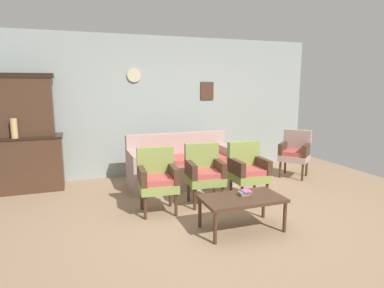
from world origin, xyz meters
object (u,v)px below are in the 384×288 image
(armchair_near_cabinet, at_px, (157,177))
(floral_couch, at_px, (182,167))
(wingback_chair_by_fireplace, at_px, (295,151))
(coffee_table, at_px, (242,201))
(armchair_by_doorway, at_px, (204,171))
(armchair_row_middle, at_px, (248,169))
(side_cabinet, at_px, (28,163))
(vase_on_cabinet, at_px, (14,128))
(book_stack_on_table, at_px, (245,193))

(armchair_near_cabinet, bearing_deg, floral_couch, 57.37)
(floral_couch, relative_size, wingback_chair_by_fireplace, 2.09)
(wingback_chair_by_fireplace, relative_size, coffee_table, 0.90)
(armchair_by_doorway, xyz_separation_m, armchair_row_middle, (0.69, -0.08, 0.00))
(floral_couch, relative_size, armchair_near_cabinet, 2.09)
(armchair_by_doorway, distance_m, armchair_row_middle, 0.69)
(floral_couch, distance_m, armchair_near_cabinet, 1.34)
(wingback_chair_by_fireplace, bearing_deg, coffee_table, -139.29)
(armchair_near_cabinet, height_order, wingback_chair_by_fireplace, same)
(side_cabinet, height_order, armchair_row_middle, side_cabinet)
(floral_couch, bearing_deg, side_cabinet, 167.36)
(armchair_near_cabinet, distance_m, wingback_chair_by_fireplace, 3.10)
(armchair_near_cabinet, xyz_separation_m, coffee_table, (0.83, -0.94, -0.12))
(armchair_near_cabinet, distance_m, armchair_by_doorway, 0.75)
(armchair_by_doorway, distance_m, wingback_chair_by_fireplace, 2.37)
(armchair_row_middle, bearing_deg, armchair_by_doorway, 173.17)
(vase_on_cabinet, distance_m, floral_couch, 2.81)
(book_stack_on_table, bearing_deg, vase_on_cabinet, 139.83)
(coffee_table, bearing_deg, book_stack_on_table, 35.17)
(armchair_near_cabinet, distance_m, armchair_row_middle, 1.43)
(wingback_chair_by_fireplace, height_order, book_stack_on_table, wingback_chair_by_fireplace)
(floral_couch, xyz_separation_m, armchair_near_cabinet, (-0.72, -1.12, 0.17))
(wingback_chair_by_fireplace, height_order, coffee_table, wingback_chair_by_fireplace)
(armchair_by_doorway, bearing_deg, armchair_near_cabinet, -173.29)
(armchair_by_doorway, bearing_deg, wingback_chair_by_fireplace, 20.00)
(armchair_near_cabinet, relative_size, armchair_by_doorway, 1.00)
(vase_on_cabinet, relative_size, armchair_row_middle, 0.35)
(book_stack_on_table, bearing_deg, armchair_near_cabinet, 134.78)
(armchair_row_middle, bearing_deg, floral_couch, 122.46)
(armchair_near_cabinet, bearing_deg, armchair_by_doorway, 6.71)
(vase_on_cabinet, bearing_deg, book_stack_on_table, -40.17)
(coffee_table, bearing_deg, vase_on_cabinet, 138.69)
(vase_on_cabinet, bearing_deg, armchair_row_middle, -23.89)
(coffee_table, relative_size, book_stack_on_table, 6.77)
(coffee_table, bearing_deg, armchair_by_doorway, 94.79)
(floral_couch, height_order, coffee_table, floral_couch)
(armchair_near_cabinet, relative_size, coffee_table, 0.90)
(coffee_table, height_order, book_stack_on_table, book_stack_on_table)
(floral_couch, bearing_deg, armchair_near_cabinet, -122.63)
(vase_on_cabinet, xyz_separation_m, book_stack_on_table, (2.85, -2.40, -0.63))
(vase_on_cabinet, bearing_deg, armchair_by_doorway, -27.72)
(floral_couch, bearing_deg, wingback_chair_by_fireplace, -5.76)
(side_cabinet, bearing_deg, vase_on_cabinet, -125.34)
(side_cabinet, relative_size, wingback_chair_by_fireplace, 1.28)
(armchair_by_doorway, height_order, book_stack_on_table, armchair_by_doorway)
(floral_couch, xyz_separation_m, book_stack_on_table, (0.17, -2.02, 0.13))
(book_stack_on_table, bearing_deg, wingback_chair_by_fireplace, 40.86)
(coffee_table, bearing_deg, armchair_row_middle, 57.57)
(side_cabinet, xyz_separation_m, floral_couch, (2.54, -0.57, -0.14))
(vase_on_cabinet, bearing_deg, floral_couch, -8.12)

